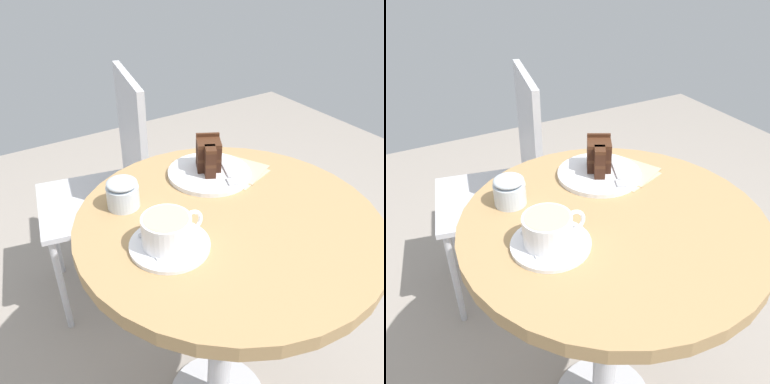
# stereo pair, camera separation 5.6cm
# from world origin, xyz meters

# --- Properties ---
(cafe_table) EXTENTS (0.70, 0.70, 0.75)m
(cafe_table) POSITION_xyz_m (0.00, 0.00, 0.62)
(cafe_table) COLOR #A37F51
(cafe_table) RESTS_ON ground
(saucer) EXTENTS (0.17, 0.17, 0.01)m
(saucer) POSITION_xyz_m (-0.17, -0.02, 0.76)
(saucer) COLOR white
(saucer) RESTS_ON cafe_table
(coffee_cup) EXTENTS (0.14, 0.10, 0.06)m
(coffee_cup) POSITION_xyz_m (-0.17, -0.02, 0.79)
(coffee_cup) COLOR white
(coffee_cup) RESTS_ON saucer
(teaspoon) EXTENTS (0.02, 0.09, 0.00)m
(teaspoon) POSITION_xyz_m (-0.20, 0.00, 0.76)
(teaspoon) COLOR #B7B7BC
(teaspoon) RESTS_ON saucer
(cake_plate) EXTENTS (0.22, 0.22, 0.01)m
(cake_plate) POSITION_xyz_m (0.07, 0.17, 0.76)
(cake_plate) COLOR white
(cake_plate) RESTS_ON cafe_table
(cake_slice) EXTENTS (0.08, 0.10, 0.09)m
(cake_slice) POSITION_xyz_m (0.07, 0.19, 0.80)
(cake_slice) COLOR #381E14
(cake_slice) RESTS_ON cake_plate
(fork) EXTENTS (0.06, 0.13, 0.00)m
(fork) POSITION_xyz_m (0.10, 0.13, 0.77)
(fork) COLOR #B7B7BC
(fork) RESTS_ON cake_plate
(napkin) EXTENTS (0.17, 0.16, 0.00)m
(napkin) POSITION_xyz_m (0.15, 0.15, 0.75)
(napkin) COLOR tan
(napkin) RESTS_ON cafe_table
(cafe_chair) EXTENTS (0.45, 0.45, 0.90)m
(cafe_chair) POSITION_xyz_m (-0.03, 0.66, 0.53)
(cafe_chair) COLOR #BCBCC1
(cafe_chair) RESTS_ON ground
(sugar_pot) EXTENTS (0.08, 0.08, 0.07)m
(sugar_pot) POSITION_xyz_m (-0.18, 0.16, 0.79)
(sugar_pot) COLOR silver
(sugar_pot) RESTS_ON cafe_table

